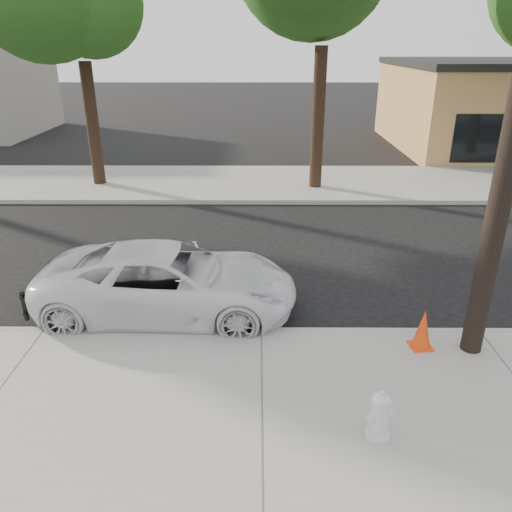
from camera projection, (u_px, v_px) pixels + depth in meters
name	position (u px, v px, depth m)	size (l,w,h in m)	color
ground	(261.00, 285.00, 11.15)	(120.00, 120.00, 0.00)	black
near_sidewalk	(262.00, 415.00, 7.17)	(90.00, 4.40, 0.15)	gray
far_sidewalk	(260.00, 183.00, 18.92)	(90.00, 5.00, 0.15)	gray
curb_near	(261.00, 333.00, 9.19)	(90.00, 0.12, 0.16)	#9E9B93
tree_b	(82.00, 3.00, 16.14)	(4.34, 4.20, 8.45)	black
police_cruiser	(169.00, 281.00, 9.77)	(2.30, 4.99, 1.39)	white
fire_hydrant	(380.00, 416.00, 6.56)	(0.37, 0.33, 0.68)	silver
traffic_cone	(423.00, 329.00, 8.51)	(0.41, 0.41, 0.71)	#F3400C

